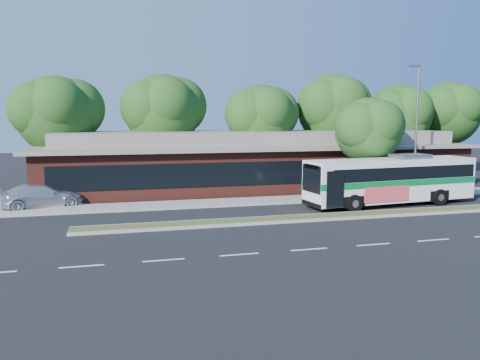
% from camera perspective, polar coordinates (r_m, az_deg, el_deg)
% --- Properties ---
extents(ground, '(120.00, 120.00, 0.00)m').
position_cam_1_polar(ground, '(25.50, 10.24, -4.90)').
color(ground, black).
rests_on(ground, ground).
extents(median_strip, '(26.00, 1.10, 0.15)m').
position_cam_1_polar(median_strip, '(26.02, 9.69, -4.47)').
color(median_strip, '#424A1F').
rests_on(median_strip, ground).
extents(sidewalk, '(44.00, 2.60, 0.12)m').
position_cam_1_polar(sidewalk, '(31.30, 5.33, -2.42)').
color(sidewalk, gray).
rests_on(sidewalk, ground).
extents(parking_lot, '(14.00, 12.00, 0.01)m').
position_cam_1_polar(parking_lot, '(33.86, -27.12, -2.55)').
color(parking_lot, black).
rests_on(parking_lot, ground).
extents(plaza_building, '(33.20, 11.20, 4.45)m').
position_cam_1_polar(plaza_building, '(37.25, 1.92, 2.39)').
color(plaza_building, '#5B241C').
rests_on(plaza_building, ground).
extents(lamp_post, '(0.93, 0.18, 9.07)m').
position_cam_1_polar(lamp_post, '(34.96, 20.66, 6.15)').
color(lamp_post, slate).
rests_on(lamp_post, ground).
extents(tree_bg_a, '(6.47, 5.80, 8.63)m').
position_cam_1_polar(tree_bg_a, '(37.95, -20.88, 7.66)').
color(tree_bg_a, black).
rests_on(tree_bg_a, ground).
extents(tree_bg_b, '(6.69, 6.00, 9.00)m').
position_cam_1_polar(tree_bg_b, '(38.95, -8.81, 8.44)').
color(tree_bg_b, black).
rests_on(tree_bg_b, ground).
extents(tree_bg_c, '(6.24, 5.60, 8.26)m').
position_cam_1_polar(tree_bg_c, '(39.57, 3.02, 7.70)').
color(tree_bg_c, black).
rests_on(tree_bg_c, ground).
extents(tree_bg_d, '(6.91, 6.20, 9.37)m').
position_cam_1_polar(tree_bg_d, '(43.16, 11.67, 8.63)').
color(tree_bg_d, black).
rests_on(tree_bg_d, ground).
extents(tree_bg_e, '(6.47, 5.80, 8.50)m').
position_cam_1_polar(tree_bg_e, '(45.24, 19.08, 7.46)').
color(tree_bg_e, black).
rests_on(tree_bg_e, ground).
extents(tree_bg_f, '(6.69, 6.00, 8.92)m').
position_cam_1_polar(tree_bg_f, '(49.60, 24.29, 7.54)').
color(tree_bg_f, black).
rests_on(tree_bg_f, ground).
extents(transit_bus, '(11.53, 3.58, 3.19)m').
position_cam_1_polar(transit_bus, '(30.92, 18.01, 0.34)').
color(transit_bus, silver).
rests_on(transit_bus, ground).
extents(sedan, '(5.38, 3.29, 1.46)m').
position_cam_1_polar(sedan, '(31.10, -23.03, -1.80)').
color(sedan, silver).
rests_on(sedan, ground).
extents(sidewalk_tree, '(5.03, 4.51, 6.86)m').
position_cam_1_polar(sidewalk_tree, '(33.47, 15.78, 5.97)').
color(sidewalk_tree, black).
rests_on(sidewalk_tree, ground).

